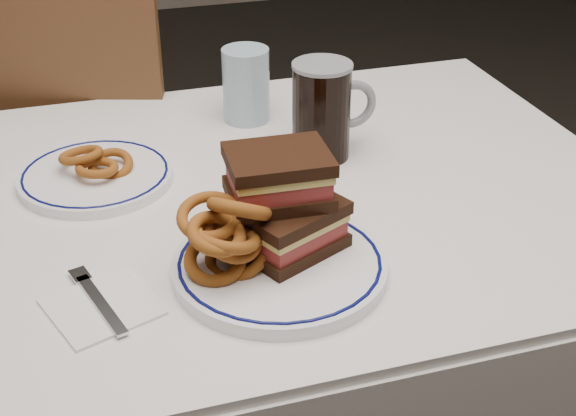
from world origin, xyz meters
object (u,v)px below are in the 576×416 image
object	(u,v)px
main_plate	(280,265)
reuben_sandwich	(284,202)
chair_far	(79,171)
far_plate	(96,176)
beer_mug	(323,110)

from	to	relation	value
main_plate	reuben_sandwich	world-z (taller)	reuben_sandwich
main_plate	chair_far	bearing A→B (deg)	105.46
chair_far	far_plate	size ratio (longest dim) A/B	4.04
reuben_sandwich	main_plate	bearing A→B (deg)	-116.22
chair_far	beer_mug	world-z (taller)	chair_far
chair_far	far_plate	world-z (taller)	chair_far
beer_mug	main_plate	bearing A→B (deg)	-118.22
main_plate	reuben_sandwich	size ratio (longest dim) A/B	1.74
reuben_sandwich	far_plate	distance (m)	0.37
reuben_sandwich	far_plate	xyz separation A→B (m)	(-0.22, 0.29, -0.08)
chair_far	main_plate	size ratio (longest dim) A/B	3.45
chair_far	reuben_sandwich	world-z (taller)	chair_far
reuben_sandwich	beer_mug	world-z (taller)	beer_mug
chair_far	far_plate	bearing A→B (deg)	-87.68
main_plate	reuben_sandwich	bearing A→B (deg)	63.78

